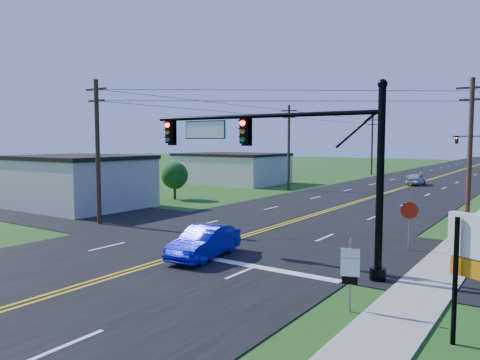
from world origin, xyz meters
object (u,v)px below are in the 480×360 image
Objects in this scene: signal_mast_main at (275,153)px; blue_car at (204,243)px; stop_sign at (409,215)px; route_sign at (350,269)px.

signal_mast_main reaches higher than blue_car.
stop_sign is at bearing 35.04° from blue_car.
route_sign is 0.96× the size of stop_sign.
blue_car is 1.80× the size of stop_sign.
route_sign is (7.78, -2.64, 0.63)m from blue_car.
route_sign is (4.75, -3.64, -3.41)m from signal_mast_main.
stop_sign is (7.19, 6.54, 1.01)m from blue_car.
blue_car is at bearing -161.74° from signal_mast_main.
stop_sign reaches higher than route_sign.
route_sign is at bearing -26.01° from blue_car.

